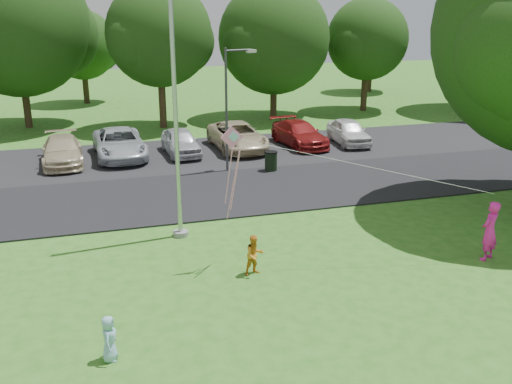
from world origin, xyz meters
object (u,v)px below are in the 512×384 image
object	(u,v)px
trash_can	(271,161)
woman	(490,231)
street_lamp	(231,99)
child_yellow	(255,255)
kite	(239,154)
child_blue	(109,338)
flagpole	(175,109)

from	to	relation	value
trash_can	woman	size ratio (longest dim) A/B	0.52
street_lamp	child_yellow	xyz separation A→B (m)	(-2.00, -10.44, -2.72)
child_yellow	kite	bearing A→B (deg)	96.40
woman	child_blue	xyz separation A→B (m)	(-10.93, -2.02, -0.39)
flagpole	kite	distance (m)	3.09
street_lamp	child_blue	bearing A→B (deg)	-128.79
flagpole	woman	world-z (taller)	flagpole
kite	trash_can	bearing A→B (deg)	65.85
woman	child_blue	size ratio (longest dim) A/B	1.76
street_lamp	kite	world-z (taller)	street_lamp
flagpole	street_lamp	bearing A→B (deg)	63.52
street_lamp	woman	bearing A→B (deg)	-81.55
street_lamp	trash_can	distance (m)	3.35
trash_can	kite	size ratio (longest dim) A/B	0.12
child_blue	kite	bearing A→B (deg)	-31.39
child_blue	woman	bearing A→B (deg)	-65.16
street_lamp	kite	bearing A→B (deg)	-117.43
child_yellow	child_blue	world-z (taller)	child_yellow
child_blue	flagpole	bearing A→B (deg)	-7.35
flagpole	kite	xyz separation A→B (m)	(1.29, -2.68, -0.86)
trash_can	child_blue	xyz separation A→B (m)	(-7.75, -12.85, 0.04)
kite	flagpole	bearing A→B (deg)	114.71
woman	child_yellow	bearing A→B (deg)	-34.52
woman	trash_can	bearing A→B (deg)	-99.76
street_lamp	woman	world-z (taller)	street_lamp
woman	child_blue	distance (m)	11.12
flagpole	trash_can	xyz separation A→B (m)	(5.20, 6.43, -3.69)
child_yellow	trash_can	bearing A→B (deg)	57.88
street_lamp	trash_can	xyz separation A→B (m)	(1.68, -0.62, -2.82)
street_lamp	child_yellow	world-z (taller)	street_lamp
flagpole	child_blue	world-z (taller)	flagpole
woman	kite	world-z (taller)	kite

